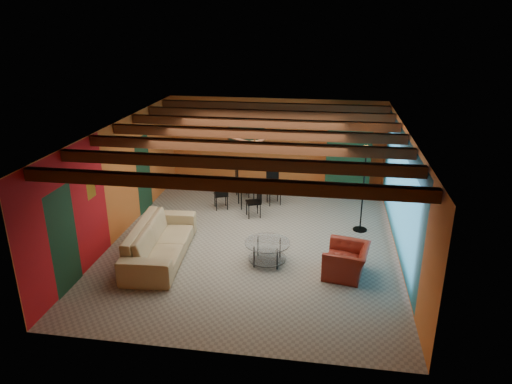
% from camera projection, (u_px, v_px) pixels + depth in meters
% --- Properties ---
extents(room, '(6.52, 8.01, 2.71)m').
position_uv_depth(room, '(255.00, 142.00, 10.42)').
color(room, gray).
rests_on(room, ground).
extents(sofa, '(1.27, 2.78, 0.79)m').
position_uv_depth(sofa, '(160.00, 241.00, 10.25)').
color(sofa, tan).
rests_on(sofa, ground).
extents(armchair, '(1.01, 1.11, 0.63)m').
position_uv_depth(armchair, '(346.00, 261.00, 9.58)').
color(armchair, maroon).
rests_on(armchair, ground).
extents(coffee_table, '(0.99, 0.99, 0.50)m').
position_uv_depth(coffee_table, '(267.00, 252.00, 10.06)').
color(coffee_table, white).
rests_on(coffee_table, ground).
extents(dining_table, '(2.32, 2.32, 0.93)m').
position_uv_depth(dining_table, '(248.00, 190.00, 13.00)').
color(dining_table, silver).
rests_on(dining_table, ground).
extents(armoire, '(1.25, 0.64, 2.17)m').
position_uv_depth(armoire, '(348.00, 157.00, 13.87)').
color(armoire, maroon).
rests_on(armoire, ground).
extents(floor_lamp, '(0.57, 0.57, 2.12)m').
position_uv_depth(floor_lamp, '(363.00, 190.00, 11.31)').
color(floor_lamp, black).
rests_on(floor_lamp, ground).
extents(ceiling_fan, '(1.50, 1.50, 0.44)m').
position_uv_depth(ceiling_fan, '(255.00, 144.00, 10.32)').
color(ceiling_fan, '#472614').
rests_on(ceiling_fan, ceiling).
extents(painting, '(1.05, 0.03, 0.65)m').
position_uv_depth(painting, '(246.00, 132.00, 14.36)').
color(painting, black).
rests_on(painting, wall_back).
extents(potted_plant, '(0.57, 0.54, 0.50)m').
position_uv_depth(potted_plant, '(351.00, 112.00, 13.40)').
color(potted_plant, '#26661E').
rests_on(potted_plant, armoire).
extents(vase, '(0.24, 0.24, 0.19)m').
position_uv_depth(vase, '(248.00, 171.00, 12.80)').
color(vase, orange).
rests_on(vase, dining_table).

